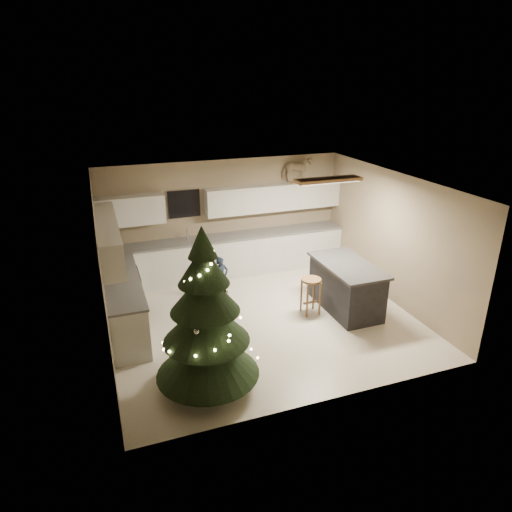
# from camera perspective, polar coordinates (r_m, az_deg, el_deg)

# --- Properties ---
(ground_plane) EXTENTS (5.50, 5.50, 0.00)m
(ground_plane) POSITION_cam_1_polar(r_m,az_deg,el_deg) (8.74, 0.79, -7.82)
(ground_plane) COLOR beige
(room_shell) EXTENTS (5.52, 5.02, 2.61)m
(room_shell) POSITION_cam_1_polar(r_m,az_deg,el_deg) (8.04, 1.00, 3.13)
(room_shell) COLOR #958462
(room_shell) RESTS_ON ground_plane
(cabinetry) EXTENTS (5.50, 3.20, 2.00)m
(cabinetry) POSITION_cam_1_polar(r_m,az_deg,el_deg) (9.62, -7.75, -0.16)
(cabinetry) COLOR silver
(cabinetry) RESTS_ON ground_plane
(island) EXTENTS (0.90, 1.70, 0.95)m
(island) POSITION_cam_1_polar(r_m,az_deg,el_deg) (9.06, 11.19, -3.73)
(island) COLOR black
(island) RESTS_ON ground_plane
(bar_stool) EXTENTS (0.38, 0.38, 0.72)m
(bar_stool) POSITION_cam_1_polar(r_m,az_deg,el_deg) (8.76, 6.89, -3.91)
(bar_stool) COLOR brown
(bar_stool) RESTS_ON ground_plane
(christmas_tree) EXTENTS (1.57, 1.51, 2.51)m
(christmas_tree) POSITION_cam_1_polar(r_m,az_deg,el_deg) (6.54, -6.27, -8.57)
(christmas_tree) COLOR #3F2816
(christmas_tree) RESTS_ON ground_plane
(toddler) EXTENTS (0.37, 0.29, 0.89)m
(toddler) POSITION_cam_1_polar(r_m,az_deg,el_deg) (9.37, -4.37, -2.72)
(toddler) COLOR #16223C
(toddler) RESTS_ON ground_plane
(rocking_horse) EXTENTS (0.71, 0.44, 0.58)m
(rocking_horse) POSITION_cam_1_polar(r_m,az_deg,el_deg) (10.60, 5.06, 10.71)
(rocking_horse) COLOR brown
(rocking_horse) RESTS_ON cabinetry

